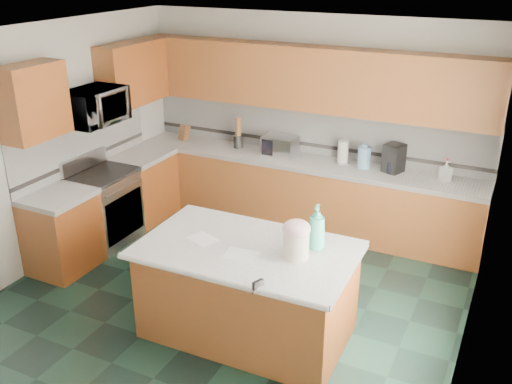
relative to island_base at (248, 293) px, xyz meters
The scene contains 52 objects.
floor 0.73m from the island_base, 137.06° to the left, with size 4.60×4.60×0.00m, color black.
ceiling 2.34m from the island_base, 137.06° to the left, with size 4.60×4.60×0.00m, color white.
wall_back 2.90m from the island_base, 98.98° to the left, with size 4.60×0.04×2.70m, color silver.
wall_front 2.17m from the island_base, 102.63° to the right, with size 4.60×0.04×2.70m, color silver.
wall_left 2.93m from the island_base, behind, with size 0.04×4.60×2.70m, color silver.
wall_right 2.14m from the island_base, 11.96° to the left, with size 0.04×4.60×2.70m, color silver.
back_base_cab 2.44m from the island_base, 100.16° to the left, with size 4.60×0.60×0.86m, color #58260B.
back_countertop 2.48m from the island_base, 100.16° to the left, with size 4.60×0.64×0.06m, color white.
back_upper_cab 2.98m from the island_base, 99.63° to the left, with size 4.60×0.33×0.78m, color #58260B.
back_backsplash 2.84m from the island_base, 99.09° to the left, with size 4.60×0.02×0.63m, color silver.
back_accent_band 2.78m from the island_base, 99.11° to the left, with size 4.60×0.01×0.05m, color black.
left_base_cab_rear 2.96m from the island_base, 145.18° to the left, with size 0.60×0.82×0.86m, color #58260B.
left_counter_rear 3.00m from the island_base, 145.18° to the left, with size 0.64×0.82×0.06m, color white.
left_base_cab_front 2.44m from the island_base, behind, with size 0.60×0.72×0.86m, color #58260B.
left_counter_front 2.48m from the island_base, behind, with size 0.64×0.72×0.06m, color white.
left_backsplash 2.99m from the island_base, 160.73° to the left, with size 0.02×2.30×0.63m, color silver.
left_accent_band 2.94m from the island_base, 160.69° to the left, with size 0.01×2.30×0.05m, color black.
left_upper_cab_rear 3.49m from the island_base, 144.57° to the left, with size 0.33×1.09×0.78m, color #58260B.
left_upper_cab_front 2.98m from the island_base, behind, with size 0.33×0.72×0.78m, color #58260B.
range_body 2.59m from the island_base, 159.67° to the left, with size 0.60×0.76×0.88m, color #B7B7BC.
range_oven_door 2.32m from the island_base, 157.19° to the left, with size 0.02×0.68×0.55m, color black.
range_cooktop 2.63m from the island_base, 159.67° to the left, with size 0.62×0.78×0.04m, color black.
range_handle 2.32m from the island_base, 156.89° to the left, with size 0.02×0.02×0.66m, color #B7B7BC.
range_backguard 2.90m from the island_base, 161.50° to the left, with size 0.06×0.76×0.18m, color #B7B7BC.
microwave 2.90m from the island_base, 159.67° to the left, with size 0.73×0.50×0.41m, color #B7B7BC.
island_base is the anchor object (origin of this frame).
island_top 0.46m from the island_base, ahead, with size 1.94×1.15×0.06m, color white.
island_bullnose 0.74m from the island_base, 90.00° to the right, with size 0.06×0.06×1.94m, color white.
treat_jar 0.76m from the island_base, ahead, with size 0.23×0.23×0.24m, color beige.
treat_jar_lid 0.89m from the island_base, ahead, with size 0.25×0.25×0.15m, color beige.
treat_jar_knob 0.94m from the island_base, ahead, with size 0.03×0.03×0.08m, color tan.
treat_jar_knob_end_l 0.92m from the island_base, ahead, with size 0.04×0.04×0.04m, color tan.
treat_jar_knob_end_r 0.96m from the island_base, ahead, with size 0.04×0.04×0.04m, color tan.
soap_bottle_island 0.93m from the island_base, 24.06° to the left, with size 0.16×0.16×0.42m, color teal.
paper_sheet_a 0.52m from the island_base, 82.70° to the right, with size 0.29×0.22×0.00m, color white.
paper_sheet_b 0.66m from the island_base, behind, with size 0.26×0.20×0.00m, color white.
clamp_body 0.84m from the island_base, 55.96° to the right, with size 0.03×0.10×0.09m, color black.
clamp_handle 0.87m from the island_base, 58.57° to the right, with size 0.02×0.02×0.07m, color black.
knife_block 3.37m from the island_base, 132.38° to the left, with size 0.12×0.10×0.21m, color #472814.
utensil_crock 2.90m from the island_base, 119.32° to the left, with size 0.13×0.13×0.17m, color black.
utensil_bundle 2.95m from the island_base, 119.32° to the left, with size 0.08×0.08×0.25m, color #472814.
toaster_oven 2.64m from the island_base, 107.30° to the left, with size 0.43×0.29×0.25m, color #B7B7BC.
toaster_oven_door 2.51m from the island_base, 108.27° to the left, with size 0.39×0.01×0.21m, color black.
paper_towel 2.58m from the island_base, 88.31° to the left, with size 0.13×0.13×0.29m, color white.
paper_towel_base 2.55m from the island_base, 88.31° to the left, with size 0.20×0.20×0.01m, color #B7B7BC.
water_jug 2.56m from the island_base, 81.70° to the left, with size 0.16×0.16×0.27m, color #72A5CE.
water_jug_neck 2.60m from the island_base, 81.70° to the left, with size 0.08×0.08×0.04m, color #72A5CE.
coffee_maker 2.67m from the island_base, 73.87° to the left, with size 0.20×0.22×0.34m, color black.
coffee_carafe 2.59m from the island_base, 73.55° to the left, with size 0.14×0.14×0.14m, color black.
soap_bottle_back 2.86m from the island_base, 61.48° to the left, with size 0.11×0.11×0.25m, color white.
soap_back_cap 2.89m from the island_base, 61.48° to the left, with size 0.02×0.02×0.03m, color red.
window_light_proxy 2.16m from the island_base, ahead, with size 0.02×1.40×1.10m, color white.
Camera 1 is at (2.49, -4.45, 3.36)m, focal length 40.00 mm.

